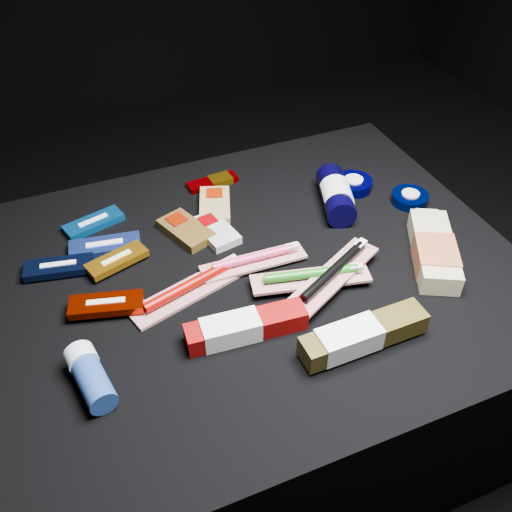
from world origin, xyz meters
name	(u,v)px	position (x,y,z in m)	size (l,w,h in m)	color
ground	(252,398)	(0.00, 0.00, 0.00)	(3.00, 3.00, 0.00)	black
cloth_table	(251,341)	(0.00, 0.00, 0.20)	(0.98, 0.78, 0.40)	black
luna_bar_0	(94,223)	(-0.24, 0.24, 0.41)	(0.12, 0.07, 0.02)	blue
luna_bar_1	(105,246)	(-0.23, 0.15, 0.41)	(0.14, 0.07, 0.02)	#2544B0
luna_bar_2	(59,267)	(-0.32, 0.13, 0.41)	(0.13, 0.07, 0.02)	black
luna_bar_3	(117,260)	(-0.22, 0.10, 0.41)	(0.12, 0.07, 0.01)	#B3720E
luna_bar_4	(106,304)	(-0.26, 0.00, 0.42)	(0.13, 0.08, 0.02)	#6B0D00
clif_bar_0	(185,229)	(-0.08, 0.15, 0.41)	(0.10, 0.13, 0.02)	#4B3613
clif_bar_1	(214,230)	(-0.03, 0.13, 0.41)	(0.08, 0.12, 0.02)	#B2B1AA
clif_bar_2	(215,204)	(0.00, 0.20, 0.41)	(0.10, 0.13, 0.02)	#A28E51
power_bar	(215,181)	(0.03, 0.29, 0.41)	(0.11, 0.04, 0.01)	#770003
lotion_bottle	(336,195)	(0.23, 0.11, 0.43)	(0.10, 0.19, 0.06)	black
cream_tin_upper	(353,184)	(0.30, 0.15, 0.41)	(0.08, 0.08, 0.03)	black
cream_tin_lower	(410,198)	(0.39, 0.06, 0.41)	(0.08, 0.08, 0.02)	black
bodywash_bottle	(434,252)	(0.32, -0.11, 0.42)	(0.15, 0.21, 0.04)	tan
deodorant_stick	(90,376)	(-0.31, -0.14, 0.42)	(0.06, 0.12, 0.05)	navy
toothbrush_pack_0	(192,287)	(-0.11, -0.01, 0.41)	(0.24, 0.12, 0.03)	beige
toothbrush_pack_1	(255,260)	(0.01, 0.01, 0.41)	(0.20, 0.05, 0.02)	silver
toothbrush_pack_2	(312,276)	(0.08, -0.08, 0.42)	(0.22, 0.09, 0.02)	silver
toothbrush_pack_3	(334,273)	(0.12, -0.09, 0.43)	(0.22, 0.15, 0.02)	#B8AEAB
toothpaste_carton_red	(241,328)	(-0.07, -0.14, 0.42)	(0.20, 0.06, 0.04)	#750504
toothpaste_carton_green	(358,336)	(0.09, -0.23, 0.43)	(0.21, 0.05, 0.04)	#3C310E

